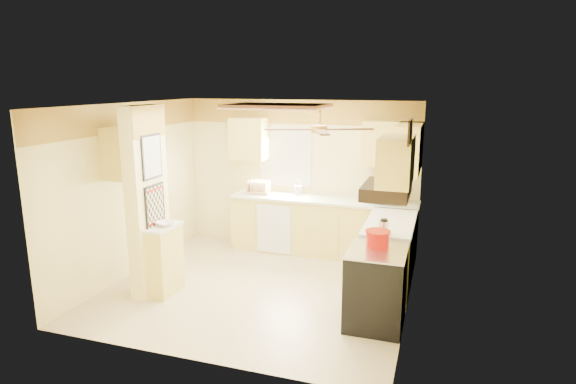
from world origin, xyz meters
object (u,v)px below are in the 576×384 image
(bowl, at_px, (165,224))
(kettle, at_px, (384,227))
(microwave, at_px, (383,194))
(dutch_oven, at_px, (378,239))
(stove, at_px, (376,287))

(bowl, distance_m, kettle, 2.82)
(microwave, relative_size, dutch_oven, 1.77)
(stove, height_order, kettle, kettle)
(stove, xyz_separation_m, dutch_oven, (-0.02, 0.11, 0.55))
(dutch_oven, bearing_deg, kettle, 87.61)
(stove, height_order, dutch_oven, dutch_oven)
(bowl, height_order, kettle, kettle)
(kettle, bearing_deg, stove, -89.98)
(microwave, height_order, dutch_oven, microwave)
(stove, relative_size, kettle, 4.65)
(bowl, bearing_deg, microwave, 40.03)
(stove, distance_m, kettle, 0.78)
(stove, relative_size, microwave, 1.78)
(bowl, xyz_separation_m, dutch_oven, (2.75, 0.10, 0.05))
(bowl, bearing_deg, dutch_oven, 2.16)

